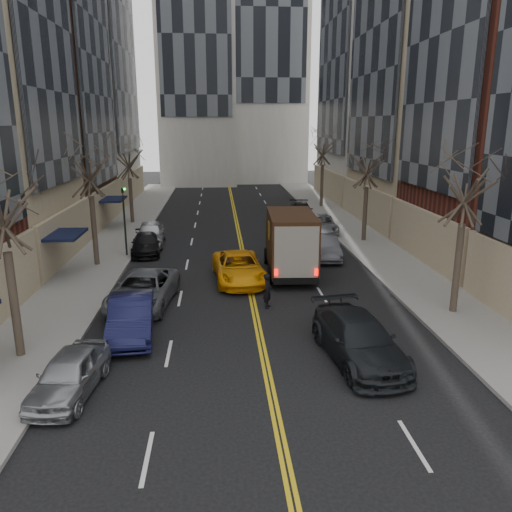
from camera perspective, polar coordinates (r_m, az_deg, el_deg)
The scene contains 23 objects.
ground at distance 12.42m, azimuth 4.47°, elevation -26.82°, with size 160.00×160.00×0.00m, color black.
sidewalk_left at distance 37.79m, azimuth -15.65°, elevation 1.90°, with size 4.00×66.00×0.15m, color slate.
sidewalk_right at distance 38.53m, azimuth 11.63°, elevation 2.39°, with size 4.00×66.00×0.15m, color slate.
streetwall_left at distance 43.27m, azimuth -26.54°, elevation 23.23°, with size 14.00×49.50×36.00m.
streetwall_right at distance 45.57m, azimuth 20.50°, elevation 22.72°, with size 12.26×49.00×34.00m.
tree_lf_mid at distance 30.06m, azimuth -18.68°, elevation 11.03°, with size 3.20×3.20×8.91m.
tree_lf_far at distance 42.81m, azimuth -14.42°, elevation 11.52°, with size 3.20×3.20×8.12m.
tree_rt_near at distance 22.72m, azimuth 23.08°, elevation 9.23°, with size 3.20×3.20×8.71m.
tree_rt_mid at distance 35.73m, azimuth 12.72°, elevation 11.26°, with size 3.20×3.20×8.32m.
tree_rt_far at distance 50.24m, azimuth 7.71°, elevation 13.11°, with size 3.20×3.20×9.11m.
traffic_signal at distance 32.13m, azimuth -14.84°, elevation 4.72°, with size 0.29×0.26×4.70m.
ups_truck at distance 27.89m, azimuth 3.93°, elevation 1.51°, with size 2.87×6.57×3.54m.
observer_sedan at distance 18.40m, azimuth 11.65°, elevation -9.30°, with size 2.87×5.74×1.60m.
taxi at distance 26.75m, azimuth -2.00°, elevation -1.33°, with size 2.51×5.45×1.51m, color orange.
pedestrian at distance 22.93m, azimuth 1.35°, elevation -3.99°, with size 0.59×0.39×1.63m, color black.
parked_lf_a at distance 17.01m, azimuth -20.55°, elevation -12.52°, with size 1.61×4.01×1.37m, color #939699.
parked_lf_b at distance 20.62m, azimuth -14.05°, elevation -6.76°, with size 1.66×4.77×1.57m, color #101133.
parked_lf_c at distance 23.72m, azimuth -12.76°, elevation -3.82°, with size 2.56×5.56×1.55m, color #54575D.
parked_lf_d at distance 33.25m, azimuth -12.47°, elevation 1.36°, with size 1.80×4.42×1.28m, color black.
parked_lf_e at distance 35.51m, azimuth -11.97°, elevation 2.52°, with size 1.90×4.73×1.61m, color #ABADB3.
parked_rt_a at distance 31.58m, azimuth 7.92°, elevation 0.98°, with size 1.49×4.28×1.41m, color #4B4C52.
parked_rt_b at distance 38.78m, azimuth 7.40°, elevation 3.60°, with size 2.32×5.03×1.40m, color #A4A6AB.
parked_rt_c at distance 44.48m, azimuth 5.14°, elevation 5.15°, with size 2.01×4.94×1.43m, color black.
Camera 1 is at (-1.57, -9.13, 8.27)m, focal length 35.00 mm.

